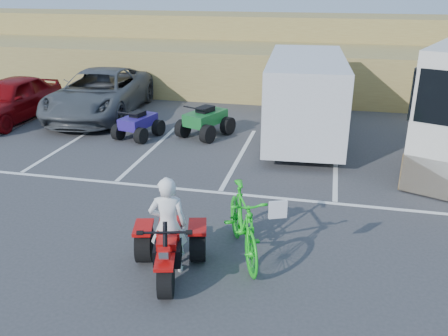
% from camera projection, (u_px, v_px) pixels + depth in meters
% --- Properties ---
extents(ground, '(100.00, 100.00, 0.00)m').
position_uv_depth(ground, '(191.00, 243.00, 9.15)').
color(ground, '#363639').
rests_on(ground, ground).
extents(parking_stripes, '(28.00, 5.16, 0.01)m').
position_uv_depth(parking_stripes, '(265.00, 170.00, 12.66)').
color(parking_stripes, white).
rests_on(parking_stripes, ground).
extents(grass_embankment, '(40.00, 8.50, 3.10)m').
position_uv_depth(grass_embankment, '(282.00, 54.00, 22.66)').
color(grass_embankment, olive).
rests_on(grass_embankment, ground).
extents(red_trike_atv, '(1.66, 1.97, 1.11)m').
position_uv_depth(red_trike_atv, '(170.00, 274.00, 8.19)').
color(red_trike_atv, '#B10B0A').
rests_on(red_trike_atv, ground).
extents(rider, '(0.72, 0.57, 1.76)m').
position_uv_depth(rider, '(168.00, 225.00, 8.00)').
color(rider, white).
rests_on(rider, ground).
extents(green_dirt_bike, '(1.43, 2.29, 1.33)m').
position_uv_depth(green_dirt_bike, '(243.00, 223.00, 8.53)').
color(green_dirt_bike, '#14BF19').
rests_on(green_dirt_bike, ground).
extents(grey_pickup, '(3.36, 6.22, 1.66)m').
position_uv_depth(grey_pickup, '(100.00, 93.00, 17.56)').
color(grey_pickup, '#464A4E').
rests_on(grey_pickup, ground).
extents(red_car, '(1.91, 4.58, 1.55)m').
position_uv_depth(red_car, '(10.00, 99.00, 16.89)').
color(red_car, maroon).
rests_on(red_car, ground).
extents(cargo_trailer, '(2.57, 5.69, 2.59)m').
position_uv_depth(cargo_trailer, '(305.00, 96.00, 14.58)').
color(cargo_trailer, silver).
rests_on(cargo_trailer, ground).
extents(quad_atv_blue, '(1.40, 1.68, 0.95)m').
position_uv_depth(quad_atv_blue, '(139.00, 137.00, 15.32)').
color(quad_atv_blue, navy).
rests_on(quad_atv_blue, ground).
extents(quad_atv_green, '(1.78, 2.01, 1.08)m').
position_uv_depth(quad_atv_green, '(206.00, 136.00, 15.49)').
color(quad_atv_green, '#155F26').
rests_on(quad_atv_green, ground).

